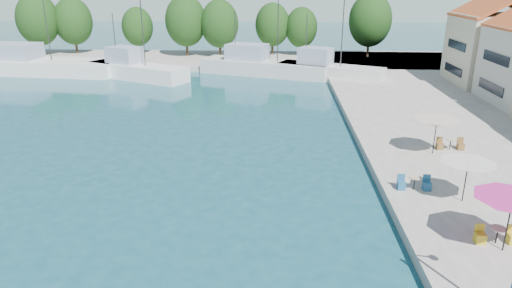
# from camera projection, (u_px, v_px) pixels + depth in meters

# --- Properties ---
(quay_far) EXTENTS (90.00, 16.00, 0.60)m
(quay_far) POSITION_uv_depth(u_px,v_px,m) (225.00, 60.00, 68.11)
(quay_far) COLOR gray
(quay_far) RESTS_ON ground
(building_06) EXTENTS (9.00, 8.80, 10.20)m
(building_06) POSITION_uv_depth(u_px,v_px,m) (498.00, 39.00, 49.80)
(building_06) COLOR beige
(building_06) RESTS_ON quay_right
(trawler_01) EXTENTS (22.43, 8.08, 10.20)m
(trawler_01) POSITION_uv_depth(u_px,v_px,m) (33.00, 65.00, 59.89)
(trawler_01) COLOR white
(trawler_01) RESTS_ON ground
(trawler_02) EXTENTS (13.76, 9.31, 10.20)m
(trawler_02) POSITION_uv_depth(u_px,v_px,m) (135.00, 70.00, 56.57)
(trawler_02) COLOR white
(trawler_02) RESTS_ON ground
(trawler_03) EXTENTS (17.30, 9.67, 10.20)m
(trawler_03) POSITION_uv_depth(u_px,v_px,m) (262.00, 66.00, 59.10)
(trawler_03) COLOR silver
(trawler_03) RESTS_ON ground
(trawler_04) EXTENTS (13.16, 8.60, 10.20)m
(trawler_04) POSITION_uv_depth(u_px,v_px,m) (327.00, 71.00, 55.93)
(trawler_04) COLOR silver
(trawler_04) RESTS_ON ground
(tree_01) EXTENTS (6.26, 6.26, 9.26)m
(tree_01) POSITION_uv_depth(u_px,v_px,m) (38.00, 20.00, 69.29)
(tree_01) COLOR #3F2B19
(tree_01) RESTS_ON quay_far
(tree_02) EXTENTS (5.83, 5.83, 8.63)m
(tree_02) POSITION_uv_depth(u_px,v_px,m) (73.00, 21.00, 71.07)
(tree_02) COLOR #3F2B19
(tree_02) RESTS_ON quay_far
(tree_03) EXTENTS (4.82, 4.82, 7.13)m
(tree_03) POSITION_uv_depth(u_px,v_px,m) (137.00, 27.00, 71.61)
(tree_03) COLOR #3F2B19
(tree_03) RESTS_ON quay_far
(tree_04) EXTENTS (6.11, 6.11, 9.05)m
(tree_04) POSITION_uv_depth(u_px,v_px,m) (186.00, 21.00, 68.51)
(tree_04) COLOR #3F2B19
(tree_04) RESTS_ON quay_far
(tree_05) EXTENTS (5.69, 5.69, 8.42)m
(tree_05) POSITION_uv_depth(u_px,v_px,m) (219.00, 24.00, 68.13)
(tree_05) COLOR #3F2B19
(tree_05) RESTS_ON quay_far
(tree_06) EXTENTS (5.30, 5.30, 7.84)m
(tree_06) POSITION_uv_depth(u_px,v_px,m) (273.00, 25.00, 70.19)
(tree_06) COLOR #3F2B19
(tree_06) RESTS_ON quay_far
(tree_07) EXTENTS (4.88, 4.88, 7.23)m
(tree_07) POSITION_uv_depth(u_px,v_px,m) (301.00, 28.00, 69.72)
(tree_07) COLOR #3F2B19
(tree_07) RESTS_ON quay_far
(tree_08) EXTENTS (6.32, 6.32, 9.36)m
(tree_08) POSITION_uv_depth(u_px,v_px,m) (370.00, 20.00, 67.84)
(tree_08) COLOR #3F2B19
(tree_08) RESTS_ON quay_far
(umbrella_pink) EXTENTS (3.19, 3.19, 2.47)m
(umbrella_pink) POSITION_uv_depth(u_px,v_px,m) (512.00, 204.00, 18.76)
(umbrella_pink) COLOR black
(umbrella_pink) RESTS_ON quay_right
(umbrella_white) EXTENTS (2.80, 2.80, 2.19)m
(umbrella_white) POSITION_uv_depth(u_px,v_px,m) (468.00, 167.00, 23.21)
(umbrella_white) COLOR black
(umbrella_white) RESTS_ON quay_right
(umbrella_cream) EXTENTS (3.01, 3.01, 2.39)m
(umbrella_cream) POSITION_uv_depth(u_px,v_px,m) (437.00, 123.00, 29.75)
(umbrella_cream) COLOR black
(umbrella_cream) RESTS_ON quay_right
(cafe_table_01) EXTENTS (1.82, 0.70, 0.76)m
(cafe_table_01) POSITION_uv_depth(u_px,v_px,m) (497.00, 237.00, 19.94)
(cafe_table_01) COLOR black
(cafe_table_01) RESTS_ON quay_right
(cafe_table_02) EXTENTS (1.82, 0.70, 0.76)m
(cafe_table_02) POSITION_uv_depth(u_px,v_px,m) (414.00, 185.00, 25.09)
(cafe_table_02) COLOR black
(cafe_table_02) RESTS_ON quay_right
(cafe_table_03) EXTENTS (1.82, 0.70, 0.76)m
(cafe_table_03) POSITION_uv_depth(u_px,v_px,m) (450.00, 146.00, 31.08)
(cafe_table_03) COLOR black
(cafe_table_03) RESTS_ON quay_right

